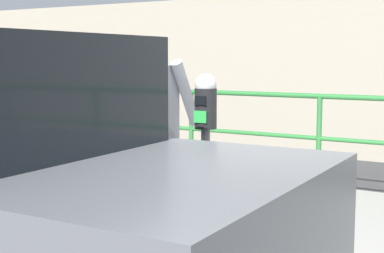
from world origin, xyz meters
name	(u,v)px	position (x,y,z in m)	size (l,w,h in m)	color
sidewalk_curb	(271,222)	(0.00, 1.53, 0.06)	(36.00, 3.06, 0.12)	#9E9B93
parking_meter	(206,124)	(-0.02, 0.30, 1.13)	(0.17, 0.18, 1.39)	slate
pedestrian_at_meter	(150,127)	(-0.53, 0.27, 1.08)	(0.61, 0.46, 1.68)	slate
background_railing	(319,122)	(0.00, 2.87, 0.90)	(24.06, 0.06, 1.10)	#2D7A38
backdrop_wall	(384,76)	(0.00, 5.93, 1.34)	(32.00, 0.50, 2.69)	#ADA38E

